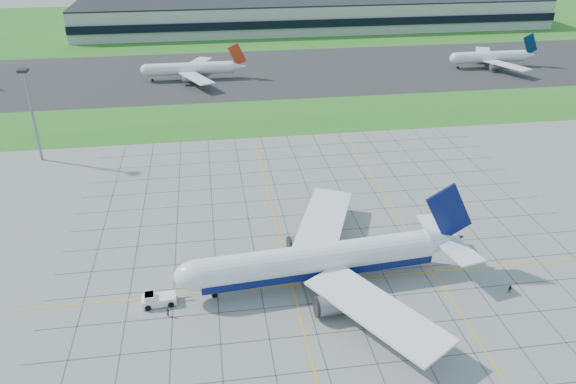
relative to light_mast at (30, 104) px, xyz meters
name	(u,v)px	position (x,y,z in m)	size (l,w,h in m)	color
ground	(342,274)	(70.00, -65.00, -16.18)	(1400.00, 1400.00, 0.00)	gray
grass_median	(279,117)	(70.00, 25.00, -16.16)	(700.00, 35.00, 0.04)	#267020
asphalt_taxiway	(261,72)	(70.00, 80.00, -16.15)	(700.00, 75.00, 0.04)	#383838
grass_far	(241,22)	(70.00, 190.00, -16.16)	(700.00, 145.00, 0.04)	#267020
apron_markings	(331,243)	(70.43, -53.91, -16.17)	(120.00, 130.00, 0.03)	#474744
terminal	(316,14)	(110.00, 164.87, -8.29)	(260.00, 43.00, 15.80)	#B7B7B2
light_mast	(30,104)	(0.00, 0.00, 0.00)	(2.50, 2.50, 25.60)	gray
airliner	(320,260)	(65.23, -66.83, -11.25)	(57.25, 57.81, 18.02)	white
pushback_tug	(157,299)	(35.31, -68.99, -15.10)	(8.85, 3.50, 2.44)	white
crew_near	(168,312)	(37.32, -72.65, -15.29)	(0.65, 0.43, 1.79)	black
crew_far	(510,289)	(99.26, -75.33, -15.33)	(0.83, 0.64, 1.70)	black
distant_jet_1	(192,69)	(41.33, 73.52, -11.70)	(39.79, 42.66, 14.08)	white
distant_jet_2	(491,57)	(168.72, 73.34, -11.70)	(36.96, 42.66, 14.08)	white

